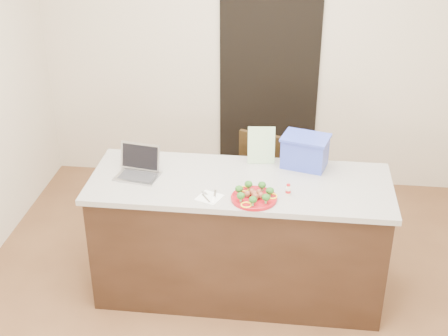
# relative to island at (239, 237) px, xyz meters

# --- Properties ---
(ground) EXTENTS (4.00, 4.00, 0.00)m
(ground) POSITION_rel_island_xyz_m (0.00, -0.25, -0.46)
(ground) COLOR brown
(ground) RESTS_ON ground
(room_shell) EXTENTS (4.00, 4.00, 4.00)m
(room_shell) POSITION_rel_island_xyz_m (0.00, -0.25, 1.16)
(room_shell) COLOR white
(room_shell) RESTS_ON ground
(doorway) EXTENTS (0.90, 0.02, 2.00)m
(doorway) POSITION_rel_island_xyz_m (0.10, 1.73, 0.54)
(doorway) COLOR black
(doorway) RESTS_ON ground
(island) EXTENTS (2.06, 0.76, 0.92)m
(island) POSITION_rel_island_xyz_m (0.00, 0.00, 0.00)
(island) COLOR black
(island) RESTS_ON ground
(plate) EXTENTS (0.30, 0.30, 0.02)m
(plate) POSITION_rel_island_xyz_m (0.11, -0.23, 0.47)
(plate) COLOR maroon
(plate) RESTS_ON island
(meatballs) EXTENTS (0.12, 0.12, 0.04)m
(meatballs) POSITION_rel_island_xyz_m (0.12, -0.23, 0.50)
(meatballs) COLOR brown
(meatballs) RESTS_ON plate
(broccoli) EXTENTS (0.25, 0.25, 0.04)m
(broccoli) POSITION_rel_island_xyz_m (0.11, -0.23, 0.52)
(broccoli) COLOR #184612
(broccoli) RESTS_ON plate
(pepper_rings) EXTENTS (0.26, 0.27, 0.01)m
(pepper_rings) POSITION_rel_island_xyz_m (0.11, -0.23, 0.48)
(pepper_rings) COLOR yellow
(pepper_rings) RESTS_ON plate
(napkin) EXTENTS (0.19, 0.19, 0.01)m
(napkin) POSITION_rel_island_xyz_m (-0.18, -0.25, 0.46)
(napkin) COLOR silver
(napkin) RESTS_ON island
(fork) EXTENTS (0.07, 0.14, 0.00)m
(fork) POSITION_rel_island_xyz_m (-0.20, -0.24, 0.47)
(fork) COLOR silver
(fork) RESTS_ON napkin
(knife) EXTENTS (0.02, 0.17, 0.01)m
(knife) POSITION_rel_island_xyz_m (-0.15, -0.26, 0.47)
(knife) COLOR white
(knife) RESTS_ON napkin
(yogurt_bottle) EXTENTS (0.04, 0.04, 0.08)m
(yogurt_bottle) POSITION_rel_island_xyz_m (0.33, -0.14, 0.49)
(yogurt_bottle) COLOR beige
(yogurt_bottle) RESTS_ON island
(laptop) EXTENTS (0.32, 0.27, 0.20)m
(laptop) POSITION_rel_island_xyz_m (-0.71, 0.02, 0.51)
(laptop) COLOR #A5A6AA
(laptop) RESTS_ON island
(leaflet) EXTENTS (0.20, 0.06, 0.27)m
(leaflet) POSITION_rel_island_xyz_m (0.12, 0.29, 0.60)
(leaflet) COLOR white
(leaflet) RESTS_ON island
(blue_box) EXTENTS (0.37, 0.31, 0.23)m
(blue_box) POSITION_rel_island_xyz_m (0.43, 0.28, 0.57)
(blue_box) COLOR #3142B1
(blue_box) RESTS_ON island
(chair) EXTENTS (0.51, 0.52, 0.93)m
(chair) POSITION_rel_island_xyz_m (0.12, 0.66, 0.07)
(chair) COLOR #31200E
(chair) RESTS_ON ground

